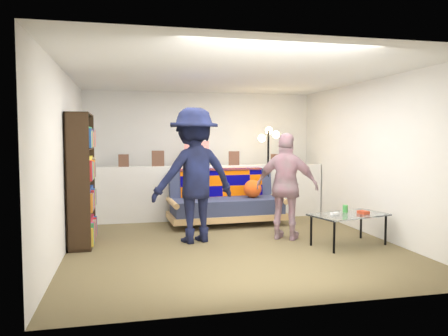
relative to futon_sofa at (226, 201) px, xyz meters
name	(u,v)px	position (x,y,z in m)	size (l,w,h in m)	color
ground	(230,242)	(-0.25, -1.34, -0.40)	(5.00, 5.00, 0.00)	brown
room_shell	(223,127)	(-0.25, -0.87, 1.27)	(4.60, 5.05, 2.45)	silver
half_wall_ledge	(207,193)	(-0.25, 0.46, 0.10)	(4.45, 0.15, 1.00)	silver
ledge_decor	(195,156)	(-0.47, 0.44, 0.78)	(2.97, 0.02, 0.45)	brown
futon_sofa	(226,201)	(0.00, 0.00, 0.00)	(2.03, 1.05, 0.85)	tan
bookshelf	(81,184)	(-2.33, -1.01, 0.47)	(0.31, 0.92, 1.85)	black
coffee_table	(349,216)	(1.34, -1.89, 0.02)	(1.17, 0.84, 0.55)	black
floor_lamp	(269,154)	(0.88, 0.30, 0.82)	(0.36, 0.32, 1.71)	black
person_left	(194,175)	(-0.75, -1.19, 0.57)	(1.25, 0.72, 1.94)	black
person_right	(287,186)	(0.61, -1.35, 0.39)	(0.93, 0.39, 1.58)	pink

